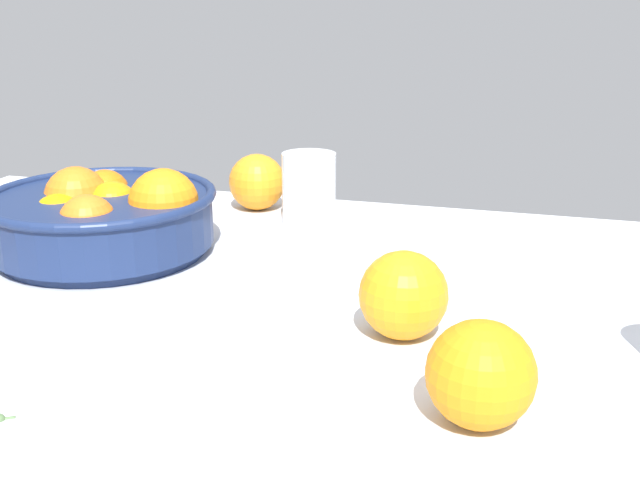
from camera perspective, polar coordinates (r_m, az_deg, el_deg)
ground_plane at (r=82.82cm, az=-1.66°, el=-5.59°), size 133.20×83.00×3.00cm
fruit_bowl at (r=99.58cm, az=-15.65°, el=1.71°), size 28.37×28.37×11.21cm
second_glass at (r=106.62cm, az=-0.82°, el=3.28°), size 7.41×7.41×10.40cm
loose_orange_1 at (r=73.31cm, az=6.17°, el=-4.06°), size 8.50×8.50×8.50cm
loose_orange_2 at (r=115.78cm, az=-4.67°, el=4.28°), size 8.39×8.39×8.39cm
loose_orange_3 at (r=60.04cm, az=11.77°, el=-9.68°), size 8.39×8.39×8.39cm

